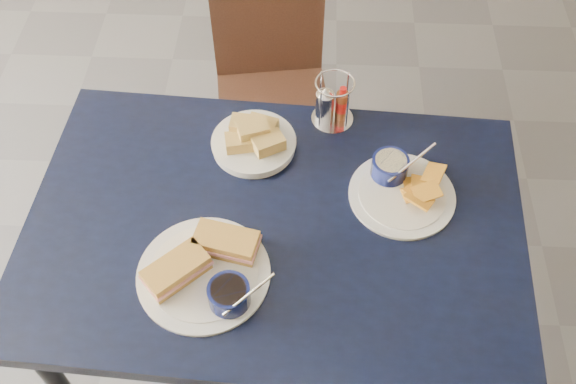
{
  "coord_description": "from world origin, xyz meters",
  "views": [
    {
      "loc": [
        0.26,
        -0.65,
        1.99
      ],
      "look_at": [
        0.22,
        0.22,
        0.82
      ],
      "focal_mm": 40.0,
      "sensor_mm": 36.0,
      "label": 1
    }
  ],
  "objects_px": {
    "bread_basket": "(254,140)",
    "condiment_caddy": "(332,104)",
    "chair_far": "(274,74)",
    "dining_table": "(275,239)",
    "plantain_plate": "(400,184)",
    "sandwich_plate": "(207,269)"
  },
  "relations": [
    {
      "from": "chair_far",
      "to": "condiment_caddy",
      "type": "distance_m",
      "value": 0.62
    },
    {
      "from": "dining_table",
      "to": "condiment_caddy",
      "type": "bearing_deg",
      "value": 69.21
    },
    {
      "from": "chair_far",
      "to": "sandwich_plate",
      "type": "distance_m",
      "value": 1.02
    },
    {
      "from": "bread_basket",
      "to": "condiment_caddy",
      "type": "bearing_deg",
      "value": 28.68
    },
    {
      "from": "chair_far",
      "to": "dining_table",
      "type": "bearing_deg",
      "value": -86.24
    },
    {
      "from": "dining_table",
      "to": "sandwich_plate",
      "type": "height_order",
      "value": "sandwich_plate"
    },
    {
      "from": "sandwich_plate",
      "to": "plantain_plate",
      "type": "distance_m",
      "value": 0.5
    },
    {
      "from": "condiment_caddy",
      "to": "bread_basket",
      "type": "bearing_deg",
      "value": -151.32
    },
    {
      "from": "sandwich_plate",
      "to": "condiment_caddy",
      "type": "distance_m",
      "value": 0.55
    },
    {
      "from": "dining_table",
      "to": "plantain_plate",
      "type": "relative_size",
      "value": 4.7
    },
    {
      "from": "condiment_caddy",
      "to": "plantain_plate",
      "type": "bearing_deg",
      "value": -53.23
    },
    {
      "from": "condiment_caddy",
      "to": "dining_table",
      "type": "bearing_deg",
      "value": -110.79
    },
    {
      "from": "bread_basket",
      "to": "dining_table",
      "type": "bearing_deg",
      "value": -74.37
    },
    {
      "from": "plantain_plate",
      "to": "condiment_caddy",
      "type": "bearing_deg",
      "value": 126.77
    },
    {
      "from": "plantain_plate",
      "to": "condiment_caddy",
      "type": "relative_size",
      "value": 1.88
    },
    {
      "from": "chair_far",
      "to": "plantain_plate",
      "type": "height_order",
      "value": "plantain_plate"
    },
    {
      "from": "sandwich_plate",
      "to": "condiment_caddy",
      "type": "height_order",
      "value": "condiment_caddy"
    },
    {
      "from": "dining_table",
      "to": "chair_far",
      "type": "distance_m",
      "value": 0.85
    },
    {
      "from": "bread_basket",
      "to": "condiment_caddy",
      "type": "height_order",
      "value": "condiment_caddy"
    },
    {
      "from": "sandwich_plate",
      "to": "bread_basket",
      "type": "bearing_deg",
      "value": 79.08
    },
    {
      "from": "sandwich_plate",
      "to": "chair_far",
      "type": "bearing_deg",
      "value": 85.04
    },
    {
      "from": "dining_table",
      "to": "chair_far",
      "type": "relative_size",
      "value": 1.51
    }
  ]
}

